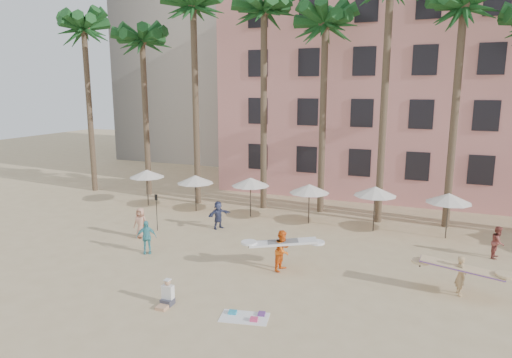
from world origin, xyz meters
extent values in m
plane|color=#D1B789|center=(0.00, 0.00, 0.00)|extent=(120.00, 120.00, 0.00)
cube|color=pink|center=(7.00, 26.00, 8.00)|extent=(35.00, 14.00, 16.00)
cylinder|color=brown|center=(-20.00, 15.00, 6.50)|extent=(0.44, 0.44, 13.00)
cylinder|color=brown|center=(-15.00, 15.50, 6.00)|extent=(0.44, 0.44, 12.00)
cylinder|color=brown|center=(-10.00, 14.50, 7.00)|extent=(0.44, 0.44, 14.00)
cylinder|color=brown|center=(-5.00, 15.00, 6.75)|extent=(0.44, 0.44, 13.50)
cylinder|color=brown|center=(-1.00, 15.50, 6.25)|extent=(0.44, 0.44, 12.50)
cylinder|color=brown|center=(3.00, 14.50, 7.25)|extent=(0.44, 0.44, 14.50)
cylinder|color=brown|center=(7.00, 15.00, 6.50)|extent=(0.44, 0.44, 13.00)
cylinder|color=#332B23|center=(-13.00, 12.50, 1.25)|extent=(0.07, 0.07, 2.50)
cone|color=white|center=(-13.00, 12.50, 2.35)|extent=(2.50, 2.50, 0.55)
cylinder|color=#332B23|center=(-9.00, 12.40, 1.20)|extent=(0.07, 0.07, 2.40)
cone|color=white|center=(-9.00, 12.40, 2.25)|extent=(2.50, 2.50, 0.55)
cylinder|color=#332B23|center=(-5.00, 12.60, 1.25)|extent=(0.07, 0.07, 2.50)
cone|color=white|center=(-5.00, 12.60, 2.35)|extent=(2.50, 2.50, 0.55)
cylinder|color=#332B23|center=(-1.00, 12.50, 1.20)|extent=(0.07, 0.07, 2.40)
cone|color=white|center=(-1.00, 12.50, 2.25)|extent=(2.50, 2.50, 0.55)
cylinder|color=#332B23|center=(3.00, 12.40, 1.30)|extent=(0.07, 0.07, 2.60)
cone|color=white|center=(3.00, 12.40, 2.45)|extent=(2.50, 2.50, 0.55)
cylinder|color=#332B23|center=(7.00, 12.60, 1.25)|extent=(0.07, 0.07, 2.50)
cone|color=white|center=(7.00, 12.60, 2.35)|extent=(2.50, 2.50, 0.55)
cube|color=white|center=(-0.02, -0.02, 0.01)|extent=(1.96, 1.33, 0.02)
cube|color=#2B9BBE|center=(-0.55, 0.08, 0.07)|extent=(0.34, 0.30, 0.10)
cube|color=#DB3D70|center=(0.41, -0.13, 0.08)|extent=(0.32, 0.27, 0.12)
cube|color=#693785|center=(0.51, 0.40, 0.06)|extent=(0.31, 0.35, 0.08)
imported|color=tan|center=(7.47, 5.07, 0.84)|extent=(0.54, 0.69, 1.68)
cube|color=#D9B987|center=(7.47, 5.07, 1.18)|extent=(3.25, 1.01, 0.38)
imported|color=orange|center=(-0.14, 4.81, 0.97)|extent=(0.88, 1.05, 1.93)
cube|color=white|center=(-0.14, 4.81, 1.35)|extent=(3.19, 1.88, 0.32)
imported|color=#4FB0BA|center=(-7.35, 4.29, 0.87)|extent=(1.09, 0.89, 1.74)
imported|color=tan|center=(-9.10, 6.24, 0.88)|extent=(0.88, 0.59, 1.76)
imported|color=#393F63|center=(-5.80, 9.44, 0.85)|extent=(1.18, 1.63, 1.70)
imported|color=brown|center=(9.36, 10.29, 0.82)|extent=(0.81, 0.93, 1.64)
cylinder|color=black|center=(-9.00, 7.69, 1.05)|extent=(0.04, 0.04, 2.10)
cube|color=black|center=(-9.00, 7.69, 2.05)|extent=(0.18, 0.03, 0.35)
cube|color=#3F3F4C|center=(-3.25, -0.19, 0.12)|extent=(0.46, 0.43, 0.24)
cube|color=tan|center=(-3.25, -0.54, 0.06)|extent=(0.41, 0.46, 0.12)
cube|color=white|center=(-3.25, -0.13, 0.51)|extent=(0.45, 0.27, 0.56)
sphere|color=tan|center=(-3.25, -0.13, 0.92)|extent=(0.24, 0.24, 0.24)
camera|label=1|loc=(6.19, -14.35, 8.44)|focal=32.00mm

